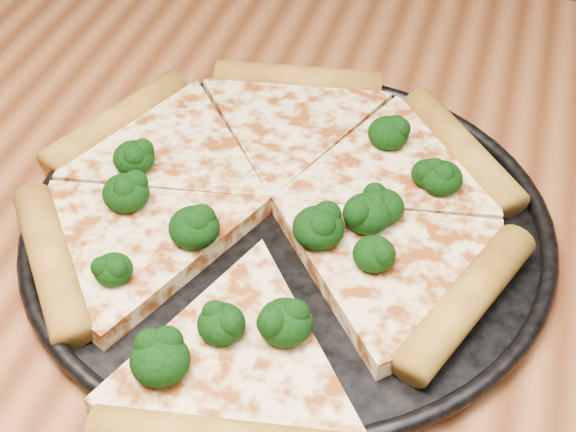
# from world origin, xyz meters

# --- Properties ---
(dining_table) EXTENTS (1.20, 0.90, 0.75)m
(dining_table) POSITION_xyz_m (0.00, 0.00, 0.66)
(dining_table) COLOR brown
(dining_table) RESTS_ON ground
(pizza_pan) EXTENTS (0.40, 0.40, 0.02)m
(pizza_pan) POSITION_xyz_m (0.02, 0.02, 0.76)
(pizza_pan) COLOR black
(pizza_pan) RESTS_ON dining_table
(pizza) EXTENTS (0.39, 0.43, 0.03)m
(pizza) POSITION_xyz_m (0.01, 0.02, 0.77)
(pizza) COLOR beige
(pizza) RESTS_ON pizza_pan
(broccoli_florets) EXTENTS (0.27, 0.30, 0.03)m
(broccoli_florets) POSITION_xyz_m (0.03, -0.02, 0.78)
(broccoli_florets) COLOR black
(broccoli_florets) RESTS_ON pizza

